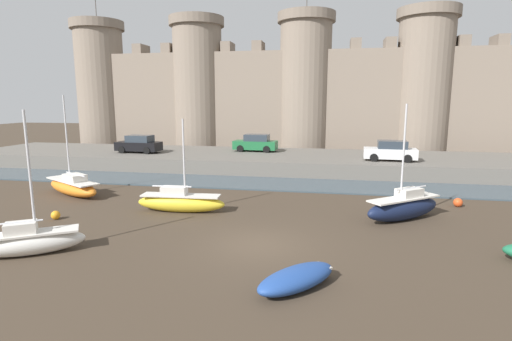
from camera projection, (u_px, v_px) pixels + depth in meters
The scene contains 14 objects.
ground_plane at pixel (257, 245), 17.08m from camera, with size 160.00×160.00×0.00m, color #423528.
water_channel at pixel (288, 184), 29.03m from camera, with size 80.00×4.50×0.10m, color #3D4C56.
quay_road at pixel (296, 162), 35.95m from camera, with size 61.64×10.00×1.26m, color #666059.
castle at pixel (305, 92), 44.34m from camera, with size 55.88×6.24×18.34m.
sailboat_foreground_centre at pixel (73, 186), 25.92m from camera, with size 5.44×3.93×6.43m.
rowboat_foreground_right at pixel (297, 278), 13.06m from camera, with size 3.01×3.22×0.71m.
sailboat_near_channel_right at pixel (181, 202), 22.01m from camera, with size 4.98×1.36×5.13m.
sailboat_near_channel_left at pixel (404, 207), 20.54m from camera, with size 4.48×3.89×5.93m.
sailboat_midflat_right at pixel (30, 241), 15.92m from camera, with size 3.99×3.14×5.76m.
mooring_buoy_off_centre at pixel (56, 215), 20.66m from camera, with size 0.46×0.46×0.46m, color orange.
mooring_buoy_near_shore at pixel (458, 202), 23.11m from camera, with size 0.51×0.51×0.51m, color #E04C1E.
car_quay_west at pixel (139, 144), 37.12m from camera, with size 4.18×2.04×1.62m.
car_quay_centre_east at pixel (256, 143), 38.06m from camera, with size 4.18×2.04×1.62m.
car_quay_east at pixel (390, 151), 32.19m from camera, with size 4.18×2.04×1.62m.
Camera 1 is at (2.92, -16.00, 6.12)m, focal length 28.00 mm.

